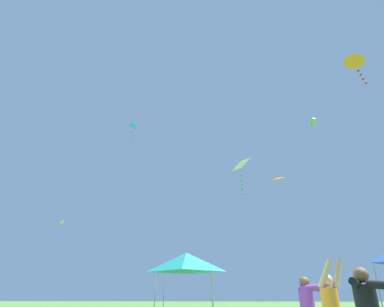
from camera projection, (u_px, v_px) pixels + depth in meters
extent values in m
cylinder|color=orange|center=(331.00, 305.00, 6.44)|extent=(0.34, 0.34, 0.65)
sphere|color=tan|center=(327.00, 280.00, 6.63)|extent=(0.24, 0.24, 0.24)
cylinder|color=tan|center=(325.00, 273.00, 6.63)|extent=(0.40, 0.24, 0.60)
cylinder|color=tan|center=(338.00, 273.00, 6.73)|extent=(0.36, 0.25, 0.61)
cylinder|color=black|center=(367.00, 307.00, 5.00)|extent=(0.34, 0.34, 0.66)
sphere|color=brown|center=(361.00, 275.00, 5.19)|extent=(0.24, 0.24, 0.24)
cylinder|color=black|center=(355.00, 283.00, 5.05)|extent=(0.40, 0.61, 0.16)
cylinder|color=purple|center=(307.00, 303.00, 7.52)|extent=(0.34, 0.34, 0.65)
sphere|color=brown|center=(304.00, 282.00, 7.71)|extent=(0.24, 0.24, 0.24)
cylinder|color=purple|center=(312.00, 287.00, 7.52)|extent=(0.63, 0.31, 0.16)
cylinder|color=purple|center=(322.00, 290.00, 7.76)|extent=(0.61, 0.37, 0.17)
cylinder|color=#9E9EA3|center=(155.00, 296.00, 16.61)|extent=(0.05, 0.05, 2.51)
cylinder|color=#9E9EA3|center=(212.00, 296.00, 16.40)|extent=(0.05, 0.05, 2.51)
cylinder|color=#9E9EA3|center=(164.00, 295.00, 19.36)|extent=(0.05, 0.05, 2.51)
cylinder|color=#9E9EA3|center=(213.00, 295.00, 19.15)|extent=(0.05, 0.05, 2.51)
pyramid|color=teal|center=(186.00, 262.00, 18.61)|extent=(3.35, 3.35, 1.07)
cylinder|color=#9E9EA3|center=(380.00, 295.00, 14.69)|extent=(0.05, 0.05, 2.60)
cube|color=#2DB7CC|center=(133.00, 126.00, 42.34)|extent=(1.12, 0.83, 0.89)
sphere|color=blue|center=(133.00, 132.00, 42.07)|extent=(0.13, 0.13, 0.13)
sphere|color=blue|center=(132.00, 136.00, 41.99)|extent=(0.13, 0.13, 0.13)
sphere|color=blue|center=(132.00, 139.00, 41.90)|extent=(0.13, 0.13, 0.13)
cube|color=#75D138|center=(313.00, 122.00, 32.36)|extent=(0.36, 0.81, 0.74)
pyramid|color=white|center=(240.00, 164.00, 26.35)|extent=(1.42, 1.18, 0.93)
sphere|color=green|center=(241.00, 176.00, 26.02)|extent=(0.18, 0.18, 0.18)
sphere|color=green|center=(242.00, 180.00, 25.95)|extent=(0.18, 0.18, 0.18)
sphere|color=green|center=(242.00, 185.00, 25.89)|extent=(0.18, 0.18, 0.18)
sphere|color=green|center=(242.00, 189.00, 25.83)|extent=(0.18, 0.18, 0.18)
sphere|color=green|center=(243.00, 193.00, 25.76)|extent=(0.18, 0.18, 0.18)
pyramid|color=orange|center=(278.00, 178.00, 30.19)|extent=(1.85, 1.87, 0.56)
pyramid|color=#75D138|center=(60.00, 224.00, 30.77)|extent=(0.90, 0.90, 0.85)
cone|color=orange|center=(354.00, 61.00, 25.94)|extent=(2.09, 2.10, 0.61)
sphere|color=red|center=(358.00, 71.00, 25.38)|extent=(0.19, 0.19, 0.19)
sphere|color=red|center=(361.00, 75.00, 25.09)|extent=(0.19, 0.19, 0.19)
sphere|color=red|center=(363.00, 79.00, 24.79)|extent=(0.19, 0.19, 0.19)
sphere|color=red|center=(366.00, 83.00, 24.50)|extent=(0.19, 0.19, 0.19)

